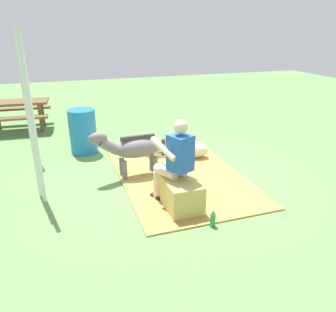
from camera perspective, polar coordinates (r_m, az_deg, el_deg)
name	(u,v)px	position (r m, az deg, el deg)	size (l,w,h in m)	color
ground_plane	(170,178)	(5.77, 0.39, -3.91)	(24.00, 24.00, 0.00)	#608C4C
hay_patch	(177,172)	(5.98, 1.61, -2.86)	(3.44, 2.08, 0.02)	#AD8C47
hay_bale	(181,194)	(4.78, 2.26, -6.65)	(0.71, 0.47, 0.45)	tan
person_seated	(175,159)	(4.68, 1.18, -0.45)	(0.72, 0.58, 1.33)	beige
pony_standing	(133,149)	(5.69, -6.10, 1.30)	(0.36, 1.35, 0.88)	slate
pony_lying	(181,149)	(6.61, 2.29, 1.27)	(0.83, 1.32, 0.42)	beige
soda_bottle	(213,218)	(4.46, 7.82, -10.72)	(0.07, 0.07, 0.25)	#268C3F
water_barrel	(83,131)	(7.04, -14.58, 4.17)	(0.55, 0.55, 0.92)	#1E72B2
tent_pole_left	(33,122)	(4.94, -22.46, 5.48)	(0.06, 0.06, 2.50)	silver
tent_pole_right	(26,95)	(6.98, -23.54, 9.66)	(0.06, 0.06, 2.50)	silver
tent_pole_mid	(29,119)	(5.15, -23.06, 5.99)	(0.06, 0.06, 2.50)	silver
picnic_bench	(17,108)	(9.16, -24.76, 7.61)	(1.38, 1.57, 0.75)	brown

